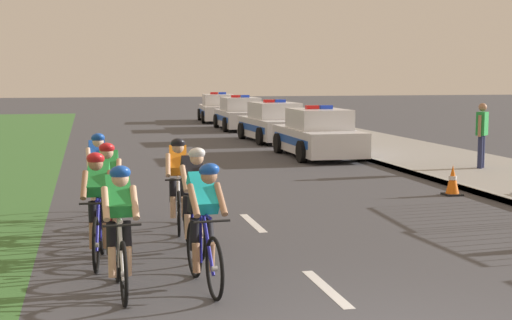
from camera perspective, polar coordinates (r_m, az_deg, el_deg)
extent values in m
cube|color=gray|center=(22.24, 13.72, 0.05)|extent=(3.96, 60.00, 0.12)
cube|color=#9E9E99|center=(21.46, 9.18, -0.07)|extent=(0.16, 60.00, 0.13)
cube|color=white|center=(8.92, 5.44, -9.79)|extent=(0.14, 1.60, 0.01)
cube|color=white|center=(12.67, -0.25, -4.85)|extent=(0.14, 1.60, 0.01)
cube|color=white|center=(16.54, -3.27, -2.17)|extent=(0.14, 1.60, 0.01)
cube|color=white|center=(20.46, -5.13, -0.51)|extent=(0.14, 1.60, 0.01)
torus|color=black|center=(8.25, -10.13, -8.63)|extent=(0.07, 0.73, 0.72)
cylinder|color=#99999E|center=(8.25, -10.13, -8.63)|extent=(0.06, 0.06, 0.06)
torus|color=black|center=(9.22, -10.64, -7.02)|extent=(0.07, 0.73, 0.72)
cylinder|color=#99999E|center=(9.22, -10.64, -7.02)|extent=(0.06, 0.06, 0.06)
cylinder|color=white|center=(8.57, -10.45, -4.38)|extent=(0.05, 0.55, 0.04)
cylinder|color=white|center=(8.47, -10.32, -6.75)|extent=(0.06, 0.48, 0.63)
cylinder|color=white|center=(8.83, -10.51, -6.07)|extent=(0.04, 0.04, 0.65)
cylinder|color=black|center=(8.23, -10.26, -4.96)|extent=(0.42, 0.04, 0.03)
cube|color=black|center=(8.76, -10.56, -3.88)|extent=(0.11, 0.22, 0.05)
cube|color=green|center=(8.60, -10.52, -2.71)|extent=(0.30, 0.56, 0.45)
cube|color=black|center=(8.74, -10.56, -3.63)|extent=(0.29, 0.21, 0.18)
cylinder|color=black|center=(8.77, -9.90, -5.88)|extent=(0.12, 0.23, 0.40)
cylinder|color=tan|center=(8.75, -9.82, -7.68)|extent=(0.10, 0.16, 0.36)
cylinder|color=black|center=(8.76, -11.08, -5.92)|extent=(0.12, 0.17, 0.40)
cylinder|color=tan|center=(8.74, -11.00, -7.72)|extent=(0.09, 0.13, 0.36)
cylinder|color=tan|center=(8.41, -9.32, -3.24)|extent=(0.09, 0.40, 0.35)
cylinder|color=tan|center=(8.39, -11.50, -3.32)|extent=(0.09, 0.40, 0.35)
sphere|color=tan|center=(8.27, -10.40, -1.40)|extent=(0.19, 0.19, 0.19)
ellipsoid|color=blue|center=(8.25, -10.41, -0.96)|extent=(0.24, 0.32, 0.24)
torus|color=black|center=(8.35, -3.21, -8.35)|extent=(0.11, 0.73, 0.72)
cylinder|color=#99999E|center=(8.35, -3.21, -8.35)|extent=(0.06, 0.06, 0.06)
torus|color=black|center=(9.30, -4.77, -6.82)|extent=(0.11, 0.73, 0.72)
cylinder|color=#99999E|center=(9.30, -4.77, -6.82)|extent=(0.06, 0.06, 0.06)
cylinder|color=#1E1E99|center=(8.66, -3.98, -4.17)|extent=(0.08, 0.55, 0.04)
cylinder|color=#1E1E99|center=(8.56, -3.68, -6.51)|extent=(0.08, 0.48, 0.63)
cylinder|color=#1E1E99|center=(8.91, -4.28, -5.86)|extent=(0.04, 0.04, 0.65)
cylinder|color=black|center=(8.33, -3.40, -4.73)|extent=(0.42, 0.06, 0.03)
cube|color=black|center=(8.84, -4.30, -3.68)|extent=(0.12, 0.23, 0.05)
cube|color=#19B2B7|center=(8.69, -4.11, -2.53)|extent=(0.33, 0.56, 0.47)
cube|color=black|center=(8.83, -4.28, -3.44)|extent=(0.30, 0.22, 0.18)
cylinder|color=black|center=(8.87, -3.62, -5.65)|extent=(0.13, 0.23, 0.40)
cylinder|color=#9E7051|center=(8.85, -3.48, -7.43)|extent=(0.10, 0.16, 0.36)
cylinder|color=black|center=(8.83, -4.76, -5.72)|extent=(0.12, 0.18, 0.40)
cylinder|color=#9E7051|center=(8.81, -4.62, -7.51)|extent=(0.10, 0.13, 0.36)
cylinder|color=#9E7051|center=(8.53, -2.72, -3.03)|extent=(0.11, 0.41, 0.35)
cylinder|color=#9E7051|center=(8.46, -4.82, -3.13)|extent=(0.11, 0.41, 0.35)
sphere|color=#9E7051|center=(8.37, -3.64, -1.21)|extent=(0.19, 0.19, 0.19)
ellipsoid|color=blue|center=(8.35, -3.63, -0.78)|extent=(0.26, 0.33, 0.24)
torus|color=black|center=(9.68, -12.19, -6.41)|extent=(0.11, 0.72, 0.72)
cylinder|color=#99999E|center=(9.68, -12.19, -6.41)|extent=(0.07, 0.07, 0.06)
torus|color=black|center=(10.65, -11.73, -5.21)|extent=(0.11, 0.72, 0.72)
cylinder|color=#99999E|center=(10.65, -11.73, -5.21)|extent=(0.07, 0.07, 0.06)
cylinder|color=#1E1E99|center=(10.01, -12.05, -2.84)|extent=(0.09, 0.55, 0.04)
cylinder|color=#1E1E99|center=(9.90, -12.09, -4.85)|extent=(0.09, 0.48, 0.63)
cylinder|color=#1E1E99|center=(10.26, -11.91, -4.33)|extent=(0.04, 0.04, 0.65)
cylinder|color=black|center=(9.67, -12.22, -3.29)|extent=(0.42, 0.07, 0.03)
cube|color=black|center=(10.20, -11.96, -2.43)|extent=(0.12, 0.23, 0.05)
cube|color=green|center=(10.05, -12.04, -1.42)|extent=(0.33, 0.58, 0.44)
cube|color=black|center=(10.19, -11.97, -2.22)|extent=(0.30, 0.23, 0.18)
cylinder|color=black|center=(10.19, -11.44, -4.17)|extent=(0.13, 0.23, 0.40)
cylinder|color=#9E7051|center=(10.16, -11.44, -5.72)|extent=(0.10, 0.16, 0.36)
cylinder|color=black|center=(10.21, -12.45, -4.18)|extent=(0.13, 0.18, 0.40)
cylinder|color=#9E7051|center=(10.18, -12.45, -5.72)|extent=(0.10, 0.13, 0.36)
cylinder|color=#9E7051|center=(9.83, -11.21, -1.87)|extent=(0.12, 0.41, 0.35)
cylinder|color=#9E7051|center=(9.86, -13.07, -1.89)|extent=(0.12, 0.41, 0.35)
sphere|color=#9E7051|center=(9.73, -12.22, -0.26)|extent=(0.19, 0.19, 0.19)
ellipsoid|color=red|center=(9.71, -12.24, 0.11)|extent=(0.26, 0.34, 0.24)
torus|color=black|center=(10.11, -4.30, -5.73)|extent=(0.07, 0.73, 0.72)
cylinder|color=#99999E|center=(10.11, -4.30, -5.73)|extent=(0.06, 0.06, 0.06)
torus|color=black|center=(11.07, -5.23, -4.66)|extent=(0.07, 0.73, 0.72)
cylinder|color=#99999E|center=(11.07, -5.23, -4.66)|extent=(0.06, 0.06, 0.06)
cylinder|color=#1E1E99|center=(10.44, -4.77, -2.33)|extent=(0.05, 0.55, 0.04)
cylinder|color=#1E1E99|center=(10.33, -4.59, -4.25)|extent=(0.05, 0.48, 0.63)
cylinder|color=#1E1E99|center=(10.69, -4.94, -3.78)|extent=(0.04, 0.04, 0.65)
cylinder|color=black|center=(10.11, -4.43, -2.74)|extent=(0.42, 0.04, 0.03)
cube|color=black|center=(10.63, -4.96, -1.96)|extent=(0.11, 0.22, 0.05)
cube|color=black|center=(10.48, -4.85, -0.97)|extent=(0.30, 0.55, 0.46)
cube|color=black|center=(10.62, -4.95, -1.75)|extent=(0.29, 0.21, 0.18)
cylinder|color=black|center=(10.64, -4.41, -3.61)|extent=(0.12, 0.23, 0.40)
cylinder|color=tan|center=(10.61, -4.32, -5.08)|extent=(0.09, 0.16, 0.36)
cylinder|color=black|center=(10.61, -5.37, -3.64)|extent=(0.12, 0.17, 0.40)
cylinder|color=tan|center=(10.58, -5.28, -5.13)|extent=(0.09, 0.13, 0.36)
cylinder|color=tan|center=(10.31, -3.77, -1.37)|extent=(0.09, 0.40, 0.35)
cylinder|color=tan|center=(10.25, -5.53, -1.43)|extent=(0.09, 0.40, 0.35)
sphere|color=tan|center=(10.16, -4.58, 0.15)|extent=(0.19, 0.19, 0.19)
ellipsoid|color=white|center=(10.14, -4.57, 0.51)|extent=(0.24, 0.32, 0.24)
torus|color=black|center=(11.00, -11.34, -4.83)|extent=(0.10, 0.73, 0.72)
cylinder|color=#99999E|center=(11.00, -11.34, -4.83)|extent=(0.06, 0.06, 0.06)
torus|color=black|center=(11.98, -11.08, -3.89)|extent=(0.10, 0.73, 0.72)
cylinder|color=#99999E|center=(11.98, -11.08, -3.89)|extent=(0.06, 0.06, 0.06)
cylinder|color=#B21919|center=(11.35, -11.28, -1.72)|extent=(0.08, 0.55, 0.04)
cylinder|color=#B21919|center=(11.23, -11.29, -3.48)|extent=(0.08, 0.48, 0.63)
cylinder|color=#B21919|center=(11.60, -11.19, -3.07)|extent=(0.04, 0.04, 0.65)
cylinder|color=black|center=(11.01, -11.37, -2.08)|extent=(0.42, 0.06, 0.03)
cube|color=black|center=(11.55, -11.23, -1.38)|extent=(0.12, 0.23, 0.05)
cube|color=green|center=(11.40, -11.28, -0.47)|extent=(0.32, 0.57, 0.46)
cube|color=black|center=(11.53, -11.23, -1.19)|extent=(0.30, 0.22, 0.18)
cylinder|color=black|center=(11.53, -10.76, -2.91)|extent=(0.13, 0.23, 0.40)
cylinder|color=tan|center=(11.49, -10.75, -4.28)|extent=(0.10, 0.16, 0.36)
cylinder|color=black|center=(11.54, -11.66, -2.92)|extent=(0.12, 0.18, 0.40)
cylinder|color=tan|center=(11.50, -11.65, -4.29)|extent=(0.10, 0.13, 0.36)
cylinder|color=tan|center=(11.18, -10.52, -0.85)|extent=(0.11, 0.41, 0.35)
cylinder|color=tan|center=(11.20, -12.16, -0.87)|extent=(0.11, 0.41, 0.35)
sphere|color=tan|center=(11.07, -11.40, 0.57)|extent=(0.19, 0.19, 0.19)
ellipsoid|color=red|center=(11.06, -11.41, 0.90)|extent=(0.26, 0.33, 0.24)
torus|color=black|center=(11.62, -5.95, -4.13)|extent=(0.12, 0.72, 0.72)
cylinder|color=#99999E|center=(11.62, -5.95, -4.13)|extent=(0.07, 0.07, 0.06)
torus|color=black|center=(12.60, -6.00, -3.29)|extent=(0.12, 0.72, 0.72)
cylinder|color=#99999E|center=(12.60, -6.00, -3.29)|extent=(0.07, 0.07, 0.06)
cylinder|color=white|center=(11.98, -6.00, -1.20)|extent=(0.10, 0.55, 0.04)
cylinder|color=white|center=(11.85, -5.98, -2.87)|extent=(0.09, 0.48, 0.63)
cylinder|color=white|center=(12.22, -6.00, -2.49)|extent=(0.04, 0.04, 0.65)
cylinder|color=black|center=(11.63, -5.98, -1.53)|extent=(0.42, 0.07, 0.03)
cube|color=black|center=(12.17, -6.02, -0.89)|extent=(0.12, 0.23, 0.05)
cube|color=orange|center=(12.02, -6.02, -0.02)|extent=(0.34, 0.57, 0.47)
cube|color=black|center=(12.16, -6.02, -0.71)|extent=(0.30, 0.23, 0.18)
cylinder|color=black|center=(12.16, -5.57, -2.34)|extent=(0.13, 0.23, 0.40)
cylinder|color=tan|center=(12.12, -5.55, -3.63)|extent=(0.11, 0.16, 0.36)
cylinder|color=black|center=(12.15, -6.42, -2.35)|extent=(0.13, 0.18, 0.40)
cylinder|color=tan|center=(12.12, -6.40, -3.64)|extent=(0.10, 0.13, 0.36)
cylinder|color=tan|center=(11.82, -5.23, -0.37)|extent=(0.12, 0.41, 0.35)
cylinder|color=tan|center=(11.81, -6.78, -0.39)|extent=(0.12, 0.41, 0.35)
sphere|color=tan|center=(11.70, -6.02, 0.98)|extent=(0.19, 0.19, 0.19)
ellipsoid|color=black|center=(11.68, -6.02, 1.29)|extent=(0.26, 0.34, 0.24)
torus|color=black|center=(12.80, -11.89, -3.24)|extent=(0.07, 0.73, 0.72)
cylinder|color=#99999E|center=(12.80, -11.89, -3.24)|extent=(0.06, 0.06, 0.06)
torus|color=black|center=(13.79, -12.14, -2.55)|extent=(0.07, 0.73, 0.72)
cylinder|color=#99999E|center=(13.79, -12.14, -2.55)|extent=(0.06, 0.06, 0.06)
cylinder|color=#B21919|center=(13.17, -12.06, -0.61)|extent=(0.06, 0.55, 0.04)
cylinder|color=#B21919|center=(13.04, -11.98, -2.11)|extent=(0.06, 0.48, 0.63)
cylinder|color=#B21919|center=(13.41, -12.08, -1.79)|extent=(0.04, 0.04, 0.65)
cylinder|color=black|center=(12.83, -11.97, -0.88)|extent=(0.42, 0.05, 0.03)
cube|color=black|center=(13.36, -12.11, -0.33)|extent=(0.11, 0.22, 0.05)
cube|color=blue|center=(13.22, -12.10, 0.46)|extent=(0.30, 0.56, 0.46)
cube|color=black|center=(13.35, -12.11, -0.17)|extent=(0.29, 0.21, 0.18)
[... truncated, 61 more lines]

